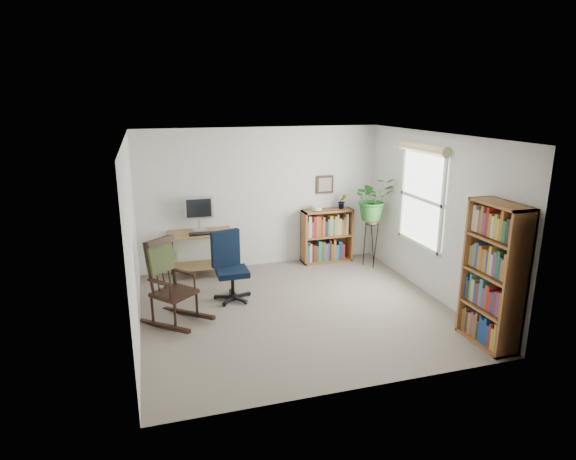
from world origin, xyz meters
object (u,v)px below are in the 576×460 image
object	(u,v)px
desk	(202,254)
tall_bookshelf	(493,275)
office_chair	(232,267)
low_bookshelf	(327,236)
rocking_chair	(174,282)

from	to	relation	value
desk	tall_bookshelf	bearing A→B (deg)	-47.20
office_chair	desk	bearing A→B (deg)	89.64
desk	tall_bookshelf	xyz separation A→B (m)	(3.01, -3.26, 0.49)
office_chair	tall_bookshelf	bearing A→B (deg)	-54.13
low_bookshelf	tall_bookshelf	bearing A→B (deg)	-77.19
rocking_chair	low_bookshelf	xyz separation A→B (m)	(2.79, 1.75, -0.10)
rocking_chair	low_bookshelf	distance (m)	3.30
desk	low_bookshelf	size ratio (longest dim) A/B	1.09
office_chair	rocking_chair	size ratio (longest dim) A/B	0.90
desk	low_bookshelf	distance (m)	2.25
rocking_chair	low_bookshelf	bearing A→B (deg)	-8.40
desk	tall_bookshelf	size ratio (longest dim) A/B	0.60
office_chair	rocking_chair	bearing A→B (deg)	-164.89
desk	rocking_chair	xyz separation A→B (m)	(-0.55, -1.63, 0.20)
low_bookshelf	desk	bearing A→B (deg)	-176.94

